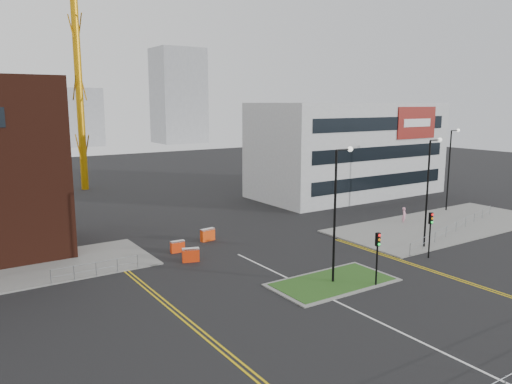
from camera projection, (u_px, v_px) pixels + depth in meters
ground at (408, 336)px, 26.05m from camera, size 200.00×200.00×0.00m
pavement_right at (443, 225)px, 49.47m from camera, size 24.00×10.00×0.12m
island_kerb at (333, 282)px, 33.70m from camera, size 8.60×4.60×0.08m
grass_island at (333, 282)px, 33.69m from camera, size 8.00×4.00×0.12m
office_block at (347, 149)px, 65.36m from camera, size 25.00×12.20×12.00m
streetlamp_island at (338, 204)px, 32.87m from camera, size 1.46×0.36×9.18m
streetlamp_right_near at (429, 184)px, 41.02m from camera, size 1.46×0.36×9.18m
streetlamp_right_far at (450, 163)px, 55.19m from camera, size 1.46×0.36×9.18m
traffic_light_island at (378, 249)px, 32.68m from camera, size 0.28×0.33×3.65m
traffic_light_right at (431, 226)px, 38.66m from camera, size 0.28×0.33×3.65m
railing_left at (96, 267)px, 34.73m from camera, size 6.05×0.05×1.10m
railing_right at (456, 225)px, 46.48m from camera, size 19.05×5.05×1.10m
centre_line at (379, 322)px, 27.69m from camera, size 0.15×30.00×0.01m
yellow_left_a at (170, 309)px, 29.37m from camera, size 0.12×24.00×0.01m
yellow_left_b at (175, 308)px, 29.54m from camera, size 0.12×24.00×0.01m
yellow_right_a at (429, 271)px, 36.13m from camera, size 0.12×20.00×0.01m
yellow_right_b at (432, 270)px, 36.29m from camera, size 0.12×20.00×0.01m
skyline_b at (54, 117)px, 136.82m from camera, size 24.00×12.00×16.00m
skyline_c at (179, 96)px, 150.64m from camera, size 14.00×12.00×28.00m
pedestrian at (404, 216)px, 50.03m from camera, size 0.73×0.63×1.68m
barrier_left at (178, 246)px, 40.50m from camera, size 1.17×0.45×0.97m
barrier_mid at (191, 254)px, 38.08m from camera, size 1.35×0.81×1.08m
barrier_right at (208, 234)px, 43.87m from camera, size 1.35×0.59×1.10m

